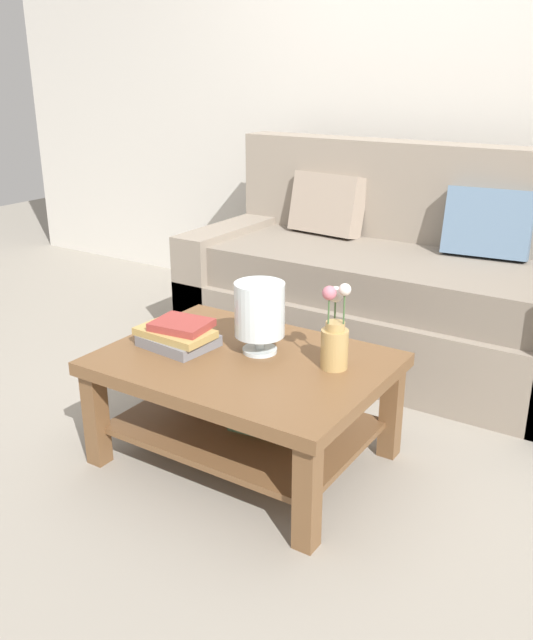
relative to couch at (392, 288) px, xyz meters
The scene contains 7 objects.
ground_plane 1.05m from the couch, 97.41° to the right, with size 10.00×10.00×0.00m, color gray.
back_wall 1.20m from the couch, 100.75° to the left, with size 6.40×0.12×2.70m, color beige.
couch is the anchor object (origin of this frame).
coffee_table 1.24m from the couch, 92.41° to the right, with size 1.02×0.76×0.42m.
book_stack_main 1.33m from the couch, 104.32° to the right, with size 0.30×0.23×0.10m.
glass_hurricane_vase 1.19m from the couch, 91.81° to the right, with size 0.19×0.19×0.27m.
flower_pitcher 1.18m from the couch, 77.21° to the right, with size 0.10×0.11×0.32m.
Camera 1 is at (1.37, -2.13, 1.42)m, focal length 38.13 mm.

